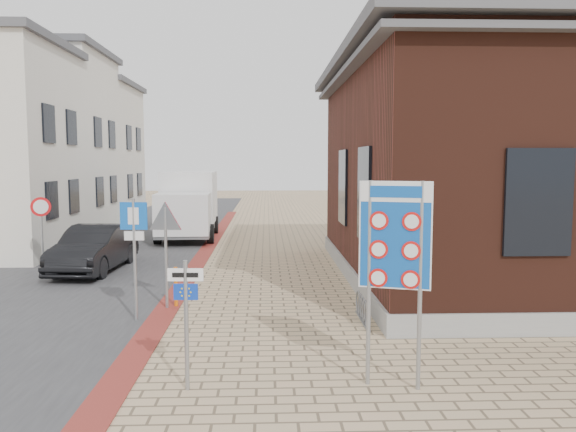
{
  "coord_description": "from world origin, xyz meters",
  "views": [
    {
      "loc": [
        0.48,
        -10.2,
        3.63
      ],
      "look_at": [
        1.03,
        4.46,
        2.2
      ],
      "focal_mm": 35.0,
      "sensor_mm": 36.0,
      "label": 1
    }
  ],
  "objects_px": {
    "border_sign": "(395,239)",
    "bollard": "(176,287)",
    "essen_sign": "(186,306)",
    "sedan": "(94,249)",
    "box_truck": "(188,204)",
    "parking_sign": "(134,237)"
  },
  "relations": [
    {
      "from": "border_sign",
      "to": "bollard",
      "type": "height_order",
      "value": "border_sign"
    },
    {
      "from": "essen_sign",
      "to": "bollard",
      "type": "relative_size",
      "value": 2.07
    },
    {
      "from": "border_sign",
      "to": "bollard",
      "type": "xyz_separation_m",
      "value": [
        -4.3,
        5.15,
        -1.91
      ]
    },
    {
      "from": "sedan",
      "to": "essen_sign",
      "type": "relative_size",
      "value": 2.2
    },
    {
      "from": "box_truck",
      "to": "bollard",
      "type": "xyz_separation_m",
      "value": [
        1.43,
        -12.7,
        -1.11
      ]
    },
    {
      "from": "border_sign",
      "to": "parking_sign",
      "type": "xyz_separation_m",
      "value": [
        -5.01,
        3.92,
        -0.48
      ]
    },
    {
      "from": "box_truck",
      "to": "bollard",
      "type": "bearing_deg",
      "value": -85.52
    },
    {
      "from": "border_sign",
      "to": "parking_sign",
      "type": "bearing_deg",
      "value": 159.62
    },
    {
      "from": "essen_sign",
      "to": "parking_sign",
      "type": "height_order",
      "value": "parking_sign"
    },
    {
      "from": "essen_sign",
      "to": "bollard",
      "type": "distance_m",
      "value": 5.32
    },
    {
      "from": "border_sign",
      "to": "bollard",
      "type": "distance_m",
      "value": 6.98
    },
    {
      "from": "box_truck",
      "to": "essen_sign",
      "type": "relative_size",
      "value": 2.9
    },
    {
      "from": "sedan",
      "to": "parking_sign",
      "type": "relative_size",
      "value": 1.64
    },
    {
      "from": "box_truck",
      "to": "parking_sign",
      "type": "bearing_deg",
      "value": -88.97
    },
    {
      "from": "sedan",
      "to": "border_sign",
      "type": "distance_m",
      "value": 12.66
    },
    {
      "from": "sedan",
      "to": "essen_sign",
      "type": "xyz_separation_m",
      "value": [
        4.44,
        -9.89,
        0.6
      ]
    },
    {
      "from": "parking_sign",
      "to": "bollard",
      "type": "relative_size",
      "value": 2.78
    },
    {
      "from": "border_sign",
      "to": "sedan",
      "type": "bearing_deg",
      "value": 145.74
    },
    {
      "from": "parking_sign",
      "to": "border_sign",
      "type": "bearing_deg",
      "value": -31.78
    },
    {
      "from": "box_truck",
      "to": "essen_sign",
      "type": "distance_m",
      "value": 18.02
    },
    {
      "from": "box_truck",
      "to": "sedan",
      "type": "bearing_deg",
      "value": -106.09
    },
    {
      "from": "bollard",
      "to": "sedan",
      "type": "bearing_deg",
      "value": 125.97
    }
  ]
}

